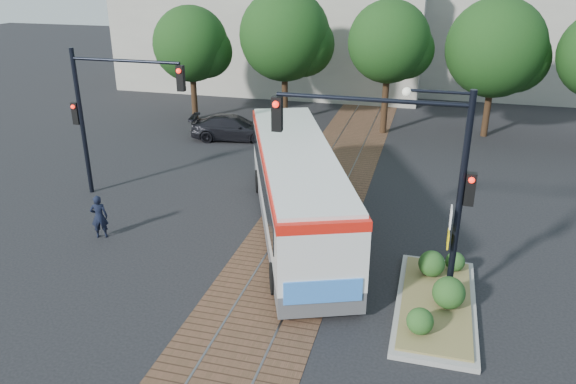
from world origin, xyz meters
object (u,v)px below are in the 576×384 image
Objects in this scene: officer at (99,217)px; parked_car at (233,127)px; traffic_island at (437,296)px; city_bus at (296,184)px; signal_pole_main at (415,165)px; signal_pole_left at (104,104)px.

officer is 12.20m from parked_car.
traffic_island is 17.49m from parked_car.
parked_car is at bearing 100.56° from city_bus.
traffic_island is (5.09, -3.78, -1.40)m from city_bus.
officer is (-6.52, -2.46, -0.94)m from city_bus.
city_bus is 1.95× the size of signal_pole_main.
signal_pole_left is at bearing 151.03° from city_bus.
city_bus is 2.57× the size of parked_car.
signal_pole_main reaches higher than city_bus.
city_bus is at bearing -158.43° from parked_car.
signal_pole_main reaches higher than parked_car.
city_bus is 8.45m from signal_pole_left.
signal_pole_left reaches higher than parked_car.
signal_pole_left is at bearing -89.21° from officer.
signal_pole_main is (-0.96, 0.09, 3.83)m from traffic_island.
signal_pole_main is 17.18m from parked_car.
signal_pole_main is 1.32× the size of parked_car.
signal_pole_main reaches higher than traffic_island.
parked_car is at bearing 129.40° from traffic_island.
signal_pole_left is 1.32× the size of parked_car.
officer reaches higher than traffic_island.
signal_pole_main is 13.14m from signal_pole_left.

